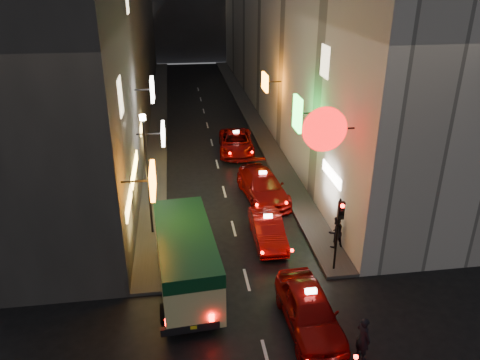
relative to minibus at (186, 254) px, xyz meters
name	(u,v)px	position (x,y,z in m)	size (l,w,h in m)	color
building_left	(105,15)	(-5.40, 25.69, 7.27)	(7.62, 52.00, 18.00)	#383633
building_right	(293,12)	(10.60, 25.69, 7.27)	(8.33, 52.00, 18.00)	#BCB6AC
sidewalk_left	(159,117)	(-1.65, 25.69, -1.65)	(1.50, 52.00, 0.15)	#403E3C
sidewalk_right	(250,113)	(6.85, 25.69, -1.65)	(1.50, 52.00, 0.15)	#403E3C
minibus	(186,254)	(0.00, 0.00, 0.00)	(2.70, 6.51, 2.74)	#CFCB81
taxi_near	(310,307)	(4.48, -3.05, -0.81)	(2.54, 5.84, 2.01)	maroon
taxi_second	(268,228)	(4.12, 3.23, -0.95)	(2.06, 4.91, 1.72)	maroon
taxi_third	(263,184)	(4.76, 8.03, -0.81)	(3.00, 6.00, 2.00)	maroon
taxi_far	(236,141)	(4.24, 15.86, -0.85)	(2.70, 5.67, 1.92)	maroon
pedestrian_crossing	(363,335)	(5.90, -4.79, -0.77)	(0.63, 0.41, 1.92)	black
pedestrian_sidewalk	(336,230)	(7.21, 2.04, -0.66)	(0.69, 0.43, 1.83)	black
traffic_light	(340,220)	(6.60, 0.17, 0.96)	(0.26, 0.43, 3.50)	black
lamp_post	(147,168)	(-1.60, 4.69, 1.99)	(0.28, 0.28, 6.22)	black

